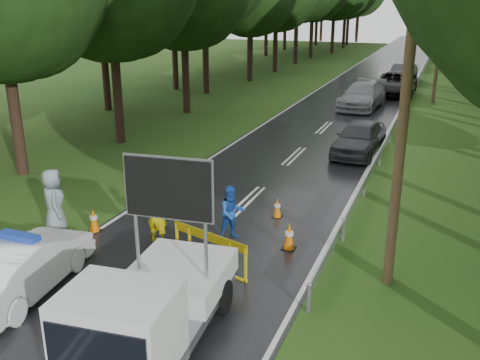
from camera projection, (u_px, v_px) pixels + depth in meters
The scene contains 20 objects.
ground at pixel (163, 282), 13.27m from camera, with size 160.00×160.00×0.00m, color #1B4313.
road at pixel (360, 94), 39.75m from camera, with size 7.00×140.00×0.02m, color black.
guardrail at pixel (412, 90), 38.01m from camera, with size 0.12×60.06×0.70m.
utility_pole_near at pixel (408, 77), 11.62m from camera, with size 1.40×0.24×10.00m.
utility_pole_mid at pixel (442, 25), 34.58m from camera, with size 1.40×0.24×10.00m.
utility_pole_far at pixel (448, 15), 57.53m from camera, with size 1.40×0.24×10.00m.
police_sedan at pixel (23, 266), 12.58m from camera, with size 2.01×4.36×1.52m.
work_truck at pixel (149, 310), 10.26m from camera, with size 2.46×4.81×3.70m.
barrier at pixel (209, 241), 13.69m from camera, with size 2.37×0.80×1.02m.
officer at pixel (157, 213), 15.17m from camera, with size 0.66×0.43×1.81m, color yellow.
civilian at pixel (232, 213), 15.43m from camera, with size 0.79×0.61×1.62m, color #1A4DAE.
bystander_right at pixel (54, 202), 15.66m from camera, with size 0.99×0.64×2.02m, color gray.
queue_car_first at pixel (359, 138), 23.99m from camera, with size 1.80×4.48×1.53m, color #3A3D41.
queue_car_second at pixel (362, 96), 34.21m from camera, with size 2.28×5.60×1.63m, color gray.
queue_car_third at pixel (396, 84), 39.00m from camera, with size 2.73×5.93×1.65m, color black.
queue_car_fourth at pixel (403, 74), 44.33m from camera, with size 1.66×4.76×1.57m, color #3F4247.
cone_center at pixel (165, 256), 13.81m from camera, with size 0.37×0.37×0.78m.
cone_far at pixel (277, 208), 17.10m from camera, with size 0.32×0.32×0.67m.
cone_left_mid at pixel (94, 220), 16.01m from camera, with size 0.37×0.37×0.78m.
cone_right at pixel (289, 236), 14.89m from camera, with size 0.38×0.38×0.81m.
Camera 1 is at (6.05, -10.26, 6.66)m, focal length 40.00 mm.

